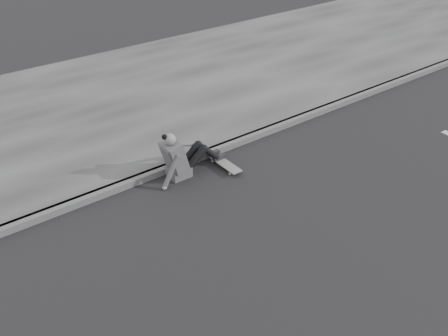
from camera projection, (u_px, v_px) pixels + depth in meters
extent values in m
plane|color=black|center=(368.00, 194.00, 8.16)|extent=(80.00, 80.00, 0.00)
cube|color=#505050|center=(265.00, 131.00, 9.87)|extent=(24.00, 0.16, 0.12)
cube|color=#3E3E3E|center=(182.00, 84.00, 11.90)|extent=(24.00, 6.00, 0.12)
cylinder|color=#9D9D98|center=(230.00, 173.00, 8.64)|extent=(0.03, 0.05, 0.05)
cylinder|color=#9D9D98|center=(237.00, 171.00, 8.72)|extent=(0.03, 0.05, 0.05)
cylinder|color=#9D9D98|center=(213.00, 161.00, 8.99)|extent=(0.03, 0.05, 0.05)
cylinder|color=#9D9D98|center=(219.00, 158.00, 9.07)|extent=(0.03, 0.05, 0.05)
cube|color=#2A2A2D|center=(233.00, 171.00, 8.66)|extent=(0.16, 0.04, 0.03)
cube|color=#2A2A2D|center=(216.00, 158.00, 9.01)|extent=(0.16, 0.04, 0.03)
cube|color=slate|center=(224.00, 163.00, 8.82)|extent=(0.20, 0.78, 0.02)
cube|color=#49494B|center=(179.00, 171.00, 8.58)|extent=(0.36, 0.34, 0.18)
cube|color=#49494B|center=(174.00, 156.00, 8.36)|extent=(0.37, 0.40, 0.57)
cube|color=#49494B|center=(167.00, 152.00, 8.23)|extent=(0.14, 0.30, 0.20)
cylinder|color=gray|center=(171.00, 144.00, 8.21)|extent=(0.09, 0.09, 0.08)
sphere|color=gray|center=(170.00, 140.00, 8.16)|extent=(0.20, 0.20, 0.20)
sphere|color=black|center=(164.00, 137.00, 8.09)|extent=(0.09, 0.09, 0.09)
cylinder|color=black|center=(196.00, 158.00, 8.58)|extent=(0.43, 0.13, 0.39)
cylinder|color=black|center=(191.00, 154.00, 8.70)|extent=(0.43, 0.13, 0.39)
cylinder|color=black|center=(211.00, 153.00, 8.73)|extent=(0.35, 0.11, 0.36)
cylinder|color=black|center=(205.00, 149.00, 8.85)|extent=(0.35, 0.11, 0.36)
sphere|color=black|center=(204.00, 148.00, 8.59)|extent=(0.13, 0.13, 0.13)
sphere|color=black|center=(198.00, 144.00, 8.71)|extent=(0.13, 0.13, 0.13)
cube|color=black|center=(219.00, 157.00, 8.91)|extent=(0.24, 0.08, 0.07)
cube|color=black|center=(213.00, 153.00, 9.03)|extent=(0.24, 0.08, 0.07)
cylinder|color=#49494B|center=(171.00, 172.00, 8.20)|extent=(0.38, 0.08, 0.58)
sphere|color=gray|center=(165.00, 188.00, 8.25)|extent=(0.08, 0.08, 0.08)
cylinder|color=#49494B|center=(181.00, 145.00, 8.56)|extent=(0.48, 0.08, 0.21)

